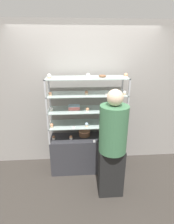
# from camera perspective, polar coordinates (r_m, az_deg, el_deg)

# --- Properties ---
(ground_plane) EXTENTS (20.00, 20.00, 0.00)m
(ground_plane) POSITION_cam_1_polar(r_m,az_deg,el_deg) (3.51, 0.00, -17.65)
(ground_plane) COLOR #38332D
(back_wall) EXTENTS (8.00, 0.05, 2.60)m
(back_wall) POSITION_cam_1_polar(r_m,az_deg,el_deg) (3.24, -0.45, 4.95)
(back_wall) COLOR gray
(back_wall) RESTS_ON ground_plane
(display_base) EXTENTS (1.29, 0.42, 0.65)m
(display_base) POSITION_cam_1_polar(r_m,az_deg,el_deg) (3.32, 0.00, -13.18)
(display_base) COLOR #333338
(display_base) RESTS_ON ground_plane
(display_riser_lower) EXTENTS (1.29, 0.42, 0.27)m
(display_riser_lower) POSITION_cam_1_polar(r_m,az_deg,el_deg) (3.04, 0.00, -4.06)
(display_riser_lower) COLOR #B7B7BC
(display_riser_lower) RESTS_ON display_base
(display_riser_middle) EXTENTS (1.29, 0.42, 0.27)m
(display_riser_middle) POSITION_cam_1_polar(r_m,az_deg,el_deg) (2.94, 0.00, 0.66)
(display_riser_middle) COLOR #B7B7BC
(display_riser_middle) RESTS_ON display_riser_lower
(display_riser_upper) EXTENTS (1.29, 0.42, 0.27)m
(display_riser_upper) POSITION_cam_1_polar(r_m,az_deg,el_deg) (2.86, 0.00, 5.68)
(display_riser_upper) COLOR #B7B7BC
(display_riser_upper) RESTS_ON display_riser_middle
(display_riser_top) EXTENTS (1.29, 0.42, 0.27)m
(display_riser_top) POSITION_cam_1_polar(r_m,az_deg,el_deg) (2.81, 0.00, 10.93)
(display_riser_top) COLOR #B7B7BC
(display_riser_top) RESTS_ON display_riser_upper
(layer_cake_centerpiece) EXTENTS (0.21, 0.21, 0.10)m
(layer_cake_centerpiece) POSITION_cam_1_polar(r_m,az_deg,el_deg) (3.18, -0.83, -6.83)
(layer_cake_centerpiece) COLOR brown
(layer_cake_centerpiece) RESTS_ON display_base
(sheet_cake_frosted) EXTENTS (0.19, 0.14, 0.07)m
(sheet_cake_frosted) POSITION_cam_1_polar(r_m,az_deg,el_deg) (2.92, -4.22, 1.50)
(sheet_cake_frosted) COLOR #C66660
(sheet_cake_frosted) RESTS_ON display_riser_middle
(cupcake_0) EXTENTS (0.05, 0.05, 0.07)m
(cupcake_0) POSITION_cam_1_polar(r_m,az_deg,el_deg) (3.12, -10.80, -8.17)
(cupcake_0) COLOR white
(cupcake_0) RESTS_ON display_base
(cupcake_1) EXTENTS (0.05, 0.05, 0.07)m
(cupcake_1) POSITION_cam_1_polar(r_m,az_deg,el_deg) (3.09, -5.25, -8.21)
(cupcake_1) COLOR white
(cupcake_1) RESTS_ON display_base
(cupcake_2) EXTENTS (0.05, 0.05, 0.07)m
(cupcake_2) POSITION_cam_1_polar(r_m,az_deg,el_deg) (3.07, 5.54, -8.35)
(cupcake_2) COLOR beige
(cupcake_2) RESTS_ON display_base
(cupcake_3) EXTENTS (0.05, 0.05, 0.07)m
(cupcake_3) POSITION_cam_1_polar(r_m,az_deg,el_deg) (3.13, 11.17, -8.10)
(cupcake_3) COLOR white
(cupcake_3) RESTS_ON display_base
(price_tag_0) EXTENTS (0.04, 0.00, 0.04)m
(price_tag_0) POSITION_cam_1_polar(r_m,az_deg,el_deg) (2.98, 2.36, -9.48)
(price_tag_0) COLOR white
(price_tag_0) RESTS_ON display_base
(cupcake_4) EXTENTS (0.05, 0.05, 0.07)m
(cupcake_4) POSITION_cam_1_polar(r_m,az_deg,el_deg) (2.93, -11.45, -4.33)
(cupcake_4) COLOR #CCB28C
(cupcake_4) RESTS_ON display_riser_lower
(cupcake_5) EXTENTS (0.05, 0.05, 0.07)m
(cupcake_5) POSITION_cam_1_polar(r_m,az_deg,el_deg) (2.91, -0.12, -4.09)
(cupcake_5) COLOR #CCB28C
(cupcake_5) RESTS_ON display_riser_lower
(cupcake_6) EXTENTS (0.05, 0.05, 0.07)m
(cupcake_6) POSITION_cam_1_polar(r_m,az_deg,el_deg) (3.03, 11.43, -3.50)
(cupcake_6) COLOR white
(cupcake_6) RESTS_ON display_riser_lower
(price_tag_1) EXTENTS (0.04, 0.00, 0.04)m
(price_tag_1) POSITION_cam_1_polar(r_m,az_deg,el_deg) (2.84, -4.36, -5.04)
(price_tag_1) COLOR white
(price_tag_1) RESTS_ON display_riser_lower
(cupcake_7) EXTENTS (0.05, 0.05, 0.06)m
(cupcake_7) POSITION_cam_1_polar(r_m,az_deg,el_deg) (2.90, -11.54, 0.97)
(cupcake_7) COLOR beige
(cupcake_7) RESTS_ON display_riser_middle
(cupcake_8) EXTENTS (0.05, 0.05, 0.06)m
(cupcake_8) POSITION_cam_1_polar(r_m,az_deg,el_deg) (2.82, 0.22, 0.81)
(cupcake_8) COLOR beige
(cupcake_8) RESTS_ON display_riser_middle
(cupcake_9) EXTENTS (0.05, 0.05, 0.06)m
(cupcake_9) POSITION_cam_1_polar(r_m,az_deg,el_deg) (2.89, 6.03, 1.20)
(cupcake_9) COLOR white
(cupcake_9) RESTS_ON display_riser_middle
(cupcake_10) EXTENTS (0.05, 0.05, 0.06)m
(cupcake_10) POSITION_cam_1_polar(r_m,az_deg,el_deg) (2.95, 11.61, 1.30)
(cupcake_10) COLOR beige
(cupcake_10) RESTS_ON display_riser_middle
(price_tag_2) EXTENTS (0.04, 0.00, 0.04)m
(price_tag_2) POSITION_cam_1_polar(r_m,az_deg,el_deg) (2.81, 8.70, 0.30)
(price_tag_2) COLOR white
(price_tag_2) RESTS_ON display_riser_middle
(cupcake_11) EXTENTS (0.05, 0.05, 0.07)m
(cupcake_11) POSITION_cam_1_polar(r_m,az_deg,el_deg) (2.77, -11.92, 5.78)
(cupcake_11) COLOR #CCB28C
(cupcake_11) RESTS_ON display_riser_upper
(cupcake_12) EXTENTS (0.05, 0.05, 0.07)m
(cupcake_12) POSITION_cam_1_polar(r_m,az_deg,el_deg) (2.80, -0.17, 6.37)
(cupcake_12) COLOR #CCB28C
(cupcake_12) RESTS_ON display_riser_upper
(cupcake_13) EXTENTS (0.05, 0.05, 0.07)m
(cupcake_13) POSITION_cam_1_polar(r_m,az_deg,el_deg) (2.84, 12.18, 6.13)
(cupcake_13) COLOR #CCB28C
(cupcake_13) RESTS_ON display_riser_upper
(price_tag_3) EXTENTS (0.04, 0.00, 0.04)m
(price_tag_3) POSITION_cam_1_polar(r_m,az_deg,el_deg) (2.70, 6.35, 5.54)
(price_tag_3) COLOR white
(price_tag_3) RESTS_ON display_riser_upper
(cupcake_14) EXTENTS (0.06, 0.06, 0.07)m
(cupcake_14) POSITION_cam_1_polar(r_m,az_deg,el_deg) (2.74, -12.23, 11.34)
(cupcake_14) COLOR #CCB28C
(cupcake_14) RESTS_ON display_riser_top
(cupcake_15) EXTENTS (0.06, 0.06, 0.07)m
(cupcake_15) POSITION_cam_1_polar(r_m,az_deg,el_deg) (2.74, 0.37, 11.78)
(cupcake_15) COLOR white
(cupcake_15) RESTS_ON display_riser_top
(cupcake_16) EXTENTS (0.06, 0.06, 0.07)m
(cupcake_16) POSITION_cam_1_polar(r_m,az_deg,el_deg) (2.82, 12.57, 11.57)
(cupcake_16) COLOR white
(cupcake_16) RESTS_ON display_riser_top
(price_tag_4) EXTENTS (0.04, 0.00, 0.04)m
(price_tag_4) POSITION_cam_1_polar(r_m,az_deg,el_deg) (2.61, -3.64, 11.04)
(price_tag_4) COLOR white
(price_tag_4) RESTS_ON display_riser_top
(donut_glazed) EXTENTS (0.12, 0.12, 0.03)m
(donut_glazed) POSITION_cam_1_polar(r_m,az_deg,el_deg) (2.83, 5.07, 11.63)
(donut_glazed) COLOR brown
(donut_glazed) RESTS_ON display_riser_top
(customer_figure) EXTENTS (0.39, 0.39, 1.66)m
(customer_figure) POSITION_cam_1_polar(r_m,az_deg,el_deg) (2.52, 8.35, -10.04)
(customer_figure) COLOR black
(customer_figure) RESTS_ON ground_plane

